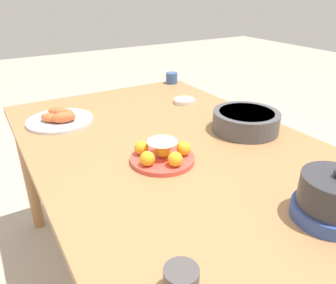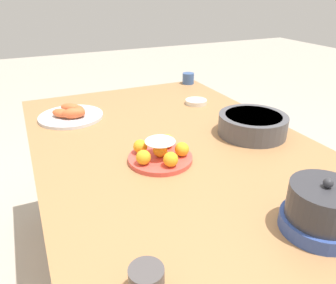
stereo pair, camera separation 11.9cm
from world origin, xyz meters
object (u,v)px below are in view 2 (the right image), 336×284
Objects in this scene: cake_plate at (160,153)px; warming_pot at (321,210)px; cup_near at (147,281)px; serving_bowl at (252,124)px; sauce_bowl at (196,102)px; cup_far at (188,78)px; dining_table at (175,162)px; seafood_platter at (71,114)px.

warming_pot is at bearing 23.98° from cake_plate.
serving_bowl is at bearing 128.83° from cup_near.
cup_far is at bearing 158.45° from sauce_bowl.
dining_table is 0.69m from cup_near.
sauce_bowl is 0.38× the size of seafood_platter.
warming_pot is at bearing -21.33° from serving_bowl.
sauce_bowl is at bearing -176.72° from serving_bowl.
cake_plate is 0.62m from sauce_bowl.
sauce_bowl is at bearing 169.06° from warming_pot.
cup_far reaches higher than cup_near.
serving_bowl is 0.95× the size of seafood_platter.
warming_pot reaches higher than dining_table.
dining_table is 14.42× the size of sauce_bowl.
warming_pot is at bearing 89.77° from cup_near.
dining_table is 0.86m from cup_far.
serving_bowl is at bearing 158.67° from warming_pot.
seafood_platter is (-0.49, -0.64, -0.03)m from serving_bowl.
warming_pot is (1.32, -0.33, 0.03)m from cup_far.
serving_bowl is 1.44× the size of warming_pot.
serving_bowl is 0.43m from sauce_bowl.
cup_near is 0.46m from warming_pot.
cup_near is 0.38× the size of warming_pot.
dining_table is at bearing 35.56° from seafood_platter.
sauce_bowl is (-0.48, 0.40, -0.02)m from cake_plate.
cake_plate is 3.14× the size of cup_near.
cake_plate reaches higher than sauce_bowl.
seafood_platter is (-0.54, -0.21, -0.01)m from cake_plate.
dining_table is 0.18m from cake_plate.
cup_near is (0.54, -0.67, -0.01)m from serving_bowl.
seafood_platter is at bearing -144.44° from dining_table.
sauce_bowl is (-0.43, -0.02, -0.03)m from serving_bowl.
cake_plate is 0.58m from seafood_platter.
cake_plate reaches higher than dining_table.
warming_pot reaches higher than seafood_platter.
cup_far is (-0.73, 0.44, 0.11)m from dining_table.
serving_bowl is 0.86m from cup_near.
sauce_bowl is at bearing 146.22° from cup_near.
seafood_platter reaches higher than sauce_bowl.
cup_near is 1.02× the size of cup_far.
cake_plate reaches higher than cup_near.
cake_plate is 3.19× the size of cup_far.
seafood_platter is 1.12m from warming_pot.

